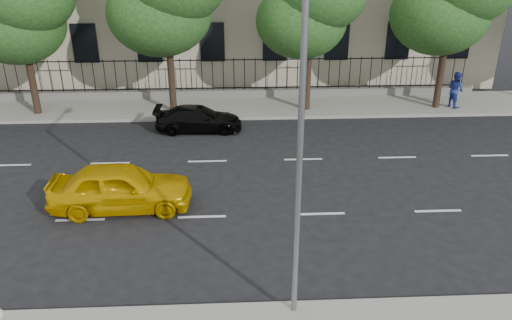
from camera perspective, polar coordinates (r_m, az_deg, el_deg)
The scene contains 8 objects.
ground at distance 14.71m, azimuth -6.70°, elevation -11.45°, with size 120.00×120.00×0.00m, color black.
far_sidewalk at distance 27.29m, azimuth -4.99°, elevation 6.06°, with size 60.00×4.00×0.15m, color gray.
lane_markings at distance 18.76m, azimuth -5.86°, elevation -2.96°, with size 49.60×4.62×0.01m, color silver, non-canonical shape.
iron_fence at distance 28.75m, azimuth -4.93°, elevation 8.20°, with size 30.00×0.50×2.20m.
street_light at distance 10.80m, azimuth 4.82°, elevation 5.86°, with size 0.25×3.32×8.05m.
yellow_taxi at distance 17.44m, azimuth -15.19°, elevation -3.01°, with size 1.90×4.73×1.61m, color #D9A304.
black_sedan at distance 23.97m, azimuth -6.58°, elevation 4.71°, with size 1.67×4.11×1.19m, color black.
pedestrian_far at distance 28.78m, azimuth 21.83°, elevation 7.50°, with size 0.92×0.72×1.90m, color navy.
Camera 1 is at (1.10, -11.93, 8.53)m, focal length 35.00 mm.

